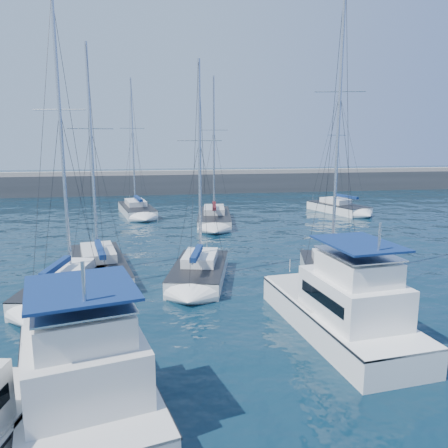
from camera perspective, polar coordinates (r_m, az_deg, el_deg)
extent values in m
plane|color=black|center=(19.51, 8.95, -14.07)|extent=(220.00, 220.00, 0.00)
cube|color=#424244|center=(69.33, -4.74, 4.98)|extent=(160.00, 6.00, 4.00)
cube|color=gray|center=(69.14, -4.77, 6.80)|extent=(160.00, 1.20, 0.50)
cube|color=silver|center=(15.36, -17.74, -20.19)|extent=(5.57, 9.10, 1.60)
cube|color=#262628|center=(14.99, -17.91, -17.73)|extent=(5.64, 9.12, 0.08)
cube|color=silver|center=(13.69, -17.72, -16.61)|extent=(3.98, 4.55, 1.60)
cube|color=black|center=(13.65, -17.74, -16.31)|extent=(3.86, 3.80, 0.45)
cube|color=silver|center=(12.98, -17.96, -12.10)|extent=(3.09, 3.26, 0.90)
cube|color=navy|center=(12.63, -18.23, -7.91)|extent=(3.49, 3.71, 0.08)
cube|color=white|center=(20.03, 14.49, -12.36)|extent=(4.21, 9.45, 1.60)
cube|color=#262628|center=(19.75, 14.59, -10.36)|extent=(4.28, 9.46, 0.08)
cube|color=white|center=(18.56, 16.46, -9.06)|extent=(3.21, 4.51, 1.60)
cube|color=black|center=(18.53, 16.47, -8.83)|extent=(3.18, 3.67, 0.45)
cube|color=white|center=(18.02, 17.01, -5.52)|extent=(2.53, 3.19, 0.90)
cube|color=navy|center=(17.77, 17.19, -2.42)|extent=(2.85, 3.64, 0.08)
cube|color=white|center=(25.09, -19.84, -8.09)|extent=(4.29, 7.70, 1.30)
cube|color=#262628|center=(24.90, -19.94, -6.71)|extent=(4.35, 7.71, 0.06)
cube|color=white|center=(25.21, -19.62, -5.71)|extent=(2.50, 3.49, 0.55)
cylinder|color=silver|center=(24.48, -20.47, 10.59)|extent=(0.18, 0.18, 13.78)
cylinder|color=silver|center=(23.68, -21.01, -5.49)|extent=(0.79, 3.60, 0.12)
cube|color=navy|center=(23.56, -21.12, -5.21)|extent=(0.95, 3.28, 0.28)
cube|color=silver|center=(28.23, -15.96, -5.74)|extent=(4.59, 9.30, 1.30)
cube|color=#262628|center=(28.06, -16.03, -4.50)|extent=(4.65, 9.31, 0.06)
cube|color=silver|center=(28.52, -16.15, -3.60)|extent=(2.63, 4.19, 0.55)
cylinder|color=silver|center=(27.99, -16.90, 9.32)|extent=(0.18, 0.18, 12.36)
cylinder|color=silver|center=(26.55, -15.90, -3.43)|extent=(0.94, 4.40, 0.12)
cube|color=navy|center=(26.42, -15.90, -3.17)|extent=(1.08, 4.00, 0.28)
cube|color=white|center=(26.10, -3.24, -6.69)|extent=(4.46, 7.42, 1.30)
cube|color=#262628|center=(25.92, -3.25, -5.36)|extent=(4.52, 7.43, 0.06)
cube|color=white|center=(26.24, -3.14, -4.43)|extent=(2.55, 3.39, 0.55)
cylinder|color=silver|center=(25.58, -3.20, 8.34)|extent=(0.18, 0.18, 11.19)
cylinder|color=silver|center=(24.69, -3.58, -4.10)|extent=(0.94, 3.39, 0.12)
cube|color=navy|center=(24.56, -3.62, -3.82)|extent=(1.08, 3.11, 0.28)
cube|color=silver|center=(26.16, 14.09, -6.97)|extent=(5.06, 8.76, 1.30)
cube|color=#262628|center=(25.98, 14.15, -5.65)|extent=(5.12, 8.77, 0.06)
cube|color=silver|center=(26.38, 14.01, -4.66)|extent=(2.85, 4.00, 0.55)
cylinder|color=silver|center=(25.77, 14.74, 12.93)|extent=(0.18, 0.18, 15.60)
cylinder|color=silver|center=(24.57, 14.71, -4.53)|extent=(1.14, 4.02, 0.12)
cube|color=#410D10|center=(24.44, 14.76, -4.25)|extent=(1.26, 3.68, 0.28)
cube|color=white|center=(49.67, -11.33, 1.61)|extent=(4.55, 9.21, 1.30)
cube|color=#262628|center=(49.57, -11.36, 2.32)|extent=(4.61, 9.22, 0.06)
cube|color=white|center=(50.06, -11.47, 2.77)|extent=(2.62, 4.14, 0.55)
cylinder|color=silver|center=(49.90, -11.83, 10.62)|extent=(0.18, 0.18, 13.27)
cylinder|color=silver|center=(48.15, -11.15, 3.13)|extent=(0.92, 4.35, 0.12)
cube|color=navy|center=(48.04, -11.14, 3.29)|extent=(1.06, 3.96, 0.28)
cube|color=silver|center=(43.66, -1.30, 0.54)|extent=(4.39, 9.83, 1.30)
cube|color=#262628|center=(43.55, -1.30, 1.36)|extent=(4.45, 9.84, 0.06)
cube|color=silver|center=(44.09, -1.31, 1.90)|extent=(2.57, 4.39, 0.55)
cylinder|color=silver|center=(43.89, -1.35, 10.51)|extent=(0.18, 0.18, 12.80)
cylinder|color=silver|center=(42.01, -1.30, 2.20)|extent=(0.78, 4.72, 0.12)
cube|color=#410D10|center=(41.89, -1.30, 2.38)|extent=(0.94, 4.28, 0.28)
cube|color=white|center=(51.77, 14.67, 1.84)|extent=(5.22, 8.17, 1.30)
cube|color=#262628|center=(51.68, 14.70, 2.53)|extent=(5.27, 8.19, 0.06)
cube|color=white|center=(51.98, 14.37, 2.95)|extent=(2.89, 3.77, 0.55)
cylinder|color=silver|center=(51.73, 14.48, 9.84)|extent=(0.18, 0.18, 12.07)
cylinder|color=silver|center=(50.73, 15.61, 3.32)|extent=(1.30, 3.65, 0.12)
cube|color=navy|center=(50.64, 15.70, 3.47)|extent=(1.40, 3.36, 0.28)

